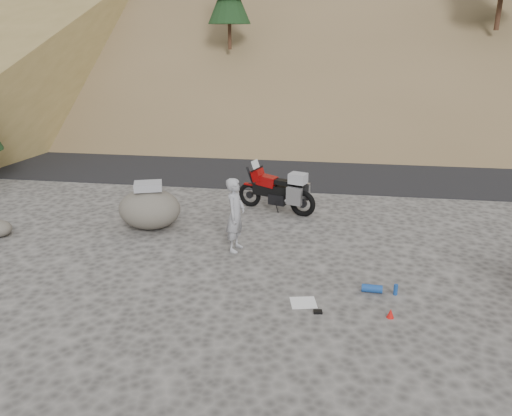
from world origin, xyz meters
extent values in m
plane|color=#413F3C|center=(0.00, 0.00, 0.00)|extent=(140.00, 140.00, 0.00)
cube|color=black|center=(0.00, 9.00, 0.00)|extent=(120.00, 7.00, 0.05)
cylinder|color=#3D2516|center=(-4.00, 14.00, 4.90)|extent=(0.17, 0.17, 1.40)
cylinder|color=#3D2516|center=(8.00, 15.00, 5.94)|extent=(0.22, 0.22, 1.82)
torus|color=black|center=(-1.43, 3.89, 0.37)|extent=(0.73, 0.37, 0.73)
cylinder|color=black|center=(-1.43, 3.89, 0.37)|extent=(0.23, 0.14, 0.22)
torus|color=black|center=(0.19, 3.31, 0.37)|extent=(0.78, 0.41, 0.78)
cylinder|color=black|center=(0.19, 3.31, 0.37)|extent=(0.26, 0.17, 0.24)
cylinder|color=black|center=(-1.35, 3.86, 0.78)|extent=(0.41, 0.20, 0.90)
cylinder|color=black|center=(-1.20, 3.81, 1.20)|extent=(0.28, 0.66, 0.05)
cube|color=black|center=(-0.65, 3.61, 0.61)|extent=(1.34, 0.70, 0.33)
cube|color=black|center=(-0.54, 3.57, 0.39)|extent=(0.58, 0.48, 0.31)
cube|color=#7C0607|center=(-0.89, 3.70, 0.89)|extent=(0.66, 0.51, 0.34)
cube|color=#7C0607|center=(-1.17, 3.80, 1.02)|extent=(0.44, 0.47, 0.39)
cube|color=silver|center=(-1.24, 3.82, 1.31)|extent=(0.23, 0.36, 0.28)
cube|color=black|center=(-0.39, 3.52, 0.91)|extent=(0.66, 0.44, 0.13)
cube|color=black|center=(0.01, 3.37, 0.86)|extent=(0.43, 0.32, 0.11)
cube|color=#B6B6BB|center=(-0.05, 3.09, 0.64)|extent=(0.46, 0.27, 0.50)
cube|color=#B6B6BB|center=(0.15, 3.63, 0.64)|extent=(0.46, 0.27, 0.50)
cube|color=#99999E|center=(0.03, 3.37, 1.09)|extent=(0.56, 0.51, 0.29)
cube|color=#7C0607|center=(-1.43, 3.89, 0.70)|extent=(0.36, 0.24, 0.04)
cylinder|color=black|center=(-0.56, 3.37, 0.20)|extent=(0.10, 0.23, 0.40)
cylinder|color=#B6B6BB|center=(-0.08, 3.24, 0.44)|extent=(0.51, 0.26, 0.14)
imported|color=#99999E|center=(-1.25, 0.71, 0.00)|extent=(0.53, 0.71, 1.79)
ellipsoid|color=#555149|center=(-3.78, 1.79, 0.53)|extent=(1.78, 1.57, 1.06)
cube|color=#99999E|center=(-3.78, 1.79, 1.15)|extent=(0.77, 0.68, 0.18)
cube|color=white|center=(0.51, -1.57, 0.01)|extent=(0.57, 0.53, 0.02)
cylinder|color=navy|center=(1.85, -0.94, 0.08)|extent=(0.42, 0.18, 0.16)
cylinder|color=navy|center=(2.30, -0.97, 0.11)|extent=(0.10, 0.10, 0.22)
cone|color=red|center=(2.12, -1.86, 0.09)|extent=(0.15, 0.15, 0.18)
cube|color=black|center=(0.80, -1.89, 0.02)|extent=(0.18, 0.14, 0.05)
camera|label=1|loc=(0.86, -10.10, 4.94)|focal=35.00mm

